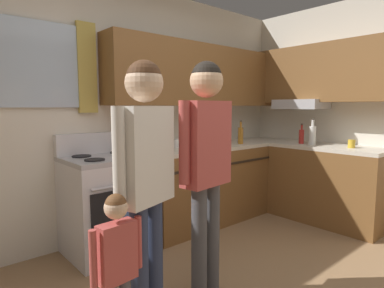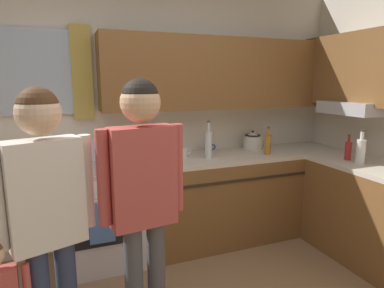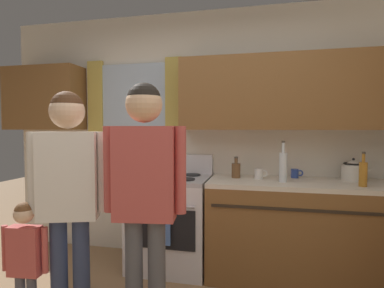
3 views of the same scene
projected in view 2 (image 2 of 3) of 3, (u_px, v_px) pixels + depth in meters
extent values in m
cube|color=silver|center=(126.00, 116.00, 3.24)|extent=(4.60, 0.10, 2.60)
cube|color=silver|center=(26.00, 72.00, 2.80)|extent=(0.73, 0.03, 0.74)
cube|color=gold|center=(82.00, 73.00, 2.95)|extent=(0.18, 0.04, 0.84)
cube|color=brown|center=(228.00, 74.00, 3.34)|extent=(2.56, 0.32, 0.70)
cube|color=brown|center=(384.00, 68.00, 2.94)|extent=(0.32, 1.76, 0.69)
cube|color=#B7B7BC|center=(354.00, 108.00, 3.19)|extent=(0.40, 0.60, 0.12)
cube|color=brown|center=(245.00, 196.00, 3.50)|extent=(2.25, 0.62, 0.86)
cube|color=beige|center=(246.00, 155.00, 3.41)|extent=(2.25, 0.62, 0.04)
cube|color=brown|center=(378.00, 218.00, 2.93)|extent=(0.62, 1.26, 0.86)
cube|color=beige|center=(383.00, 170.00, 2.84)|extent=(0.62, 1.26, 0.04)
cube|color=#2D2319|center=(262.00, 178.00, 3.16)|extent=(2.13, 0.01, 0.02)
cube|color=silver|center=(98.00, 217.00, 2.95)|extent=(0.75, 0.62, 0.86)
cube|color=black|center=(102.00, 226.00, 2.66)|extent=(0.63, 0.01, 0.36)
cylinder|color=#ADADB2|center=(101.00, 201.00, 2.59)|extent=(0.63, 0.02, 0.02)
cube|color=#ADADB2|center=(95.00, 169.00, 2.87)|extent=(0.75, 0.62, 0.04)
cube|color=silver|center=(92.00, 150.00, 3.09)|extent=(0.75, 0.08, 0.20)
cylinder|color=black|center=(73.00, 172.00, 2.67)|extent=(0.17, 0.17, 0.01)
cylinder|color=black|center=(119.00, 168.00, 2.81)|extent=(0.17, 0.17, 0.01)
cylinder|color=black|center=(72.00, 164.00, 2.92)|extent=(0.17, 0.17, 0.01)
cylinder|color=black|center=(115.00, 161.00, 3.06)|extent=(0.17, 0.17, 0.01)
cube|color=#4C72B7|center=(102.00, 223.00, 2.62)|extent=(0.20, 0.02, 0.34)
cylinder|color=brown|center=(162.00, 151.00, 3.16)|extent=(0.08, 0.08, 0.14)
cylinder|color=brown|center=(162.00, 142.00, 3.14)|extent=(0.03, 0.03, 0.05)
cylinder|color=#3F382D|center=(162.00, 139.00, 3.13)|extent=(0.04, 0.04, 0.02)
cylinder|color=red|center=(348.00, 151.00, 3.10)|extent=(0.06, 0.06, 0.17)
cylinder|color=red|center=(349.00, 139.00, 3.08)|extent=(0.02, 0.02, 0.06)
cylinder|color=#3F382D|center=(350.00, 135.00, 3.07)|extent=(0.03, 0.03, 0.02)
cylinder|color=silver|center=(208.00, 145.00, 3.16)|extent=(0.07, 0.07, 0.26)
cylinder|color=silver|center=(209.00, 127.00, 3.13)|extent=(0.03, 0.03, 0.09)
cylinder|color=#3F382D|center=(209.00, 121.00, 3.12)|extent=(0.03, 0.03, 0.02)
cylinder|color=white|center=(361.00, 152.00, 2.96)|extent=(0.08, 0.08, 0.22)
cylinder|color=white|center=(362.00, 136.00, 2.93)|extent=(0.03, 0.03, 0.08)
cylinder|color=#3F382D|center=(363.00, 130.00, 2.92)|extent=(0.03, 0.03, 0.02)
cylinder|color=#B27223|center=(268.00, 145.00, 3.32)|extent=(0.06, 0.06, 0.20)
cylinder|color=#B27223|center=(268.00, 132.00, 3.30)|extent=(0.02, 0.02, 0.07)
cylinder|color=#3F382D|center=(268.00, 128.00, 3.29)|extent=(0.03, 0.03, 0.02)
cylinder|color=white|center=(183.00, 152.00, 3.23)|extent=(0.08, 0.08, 0.09)
torus|color=white|center=(188.00, 151.00, 3.25)|extent=(0.07, 0.01, 0.07)
cylinder|color=#2D479E|center=(209.00, 148.00, 3.47)|extent=(0.07, 0.07, 0.08)
torus|color=#2D479E|center=(213.00, 147.00, 3.49)|extent=(0.06, 0.01, 0.06)
cylinder|color=silver|center=(252.00, 143.00, 3.60)|extent=(0.20, 0.20, 0.14)
cone|color=silver|center=(253.00, 134.00, 3.58)|extent=(0.18, 0.18, 0.05)
sphere|color=black|center=(253.00, 132.00, 3.58)|extent=(0.02, 0.02, 0.02)
cone|color=silver|center=(263.00, 140.00, 3.64)|extent=(0.09, 0.04, 0.07)
torus|color=black|center=(253.00, 135.00, 3.59)|extent=(0.17, 0.17, 0.02)
cube|color=white|center=(45.00, 194.00, 1.66)|extent=(0.39, 0.26, 0.56)
cylinder|color=white|center=(87.00, 181.00, 1.79)|extent=(0.07, 0.07, 0.52)
sphere|color=beige|center=(38.00, 113.00, 1.58)|extent=(0.22, 0.22, 0.22)
sphere|color=#4C2D19|center=(38.00, 107.00, 1.58)|extent=(0.20, 0.20, 0.20)
cylinder|color=#4C4C51|center=(157.00, 283.00, 2.03)|extent=(0.11, 0.11, 0.81)
cube|color=#BF4C47|center=(142.00, 177.00, 1.86)|extent=(0.39, 0.21, 0.58)
cylinder|color=#BF4C47|center=(177.00, 168.00, 1.96)|extent=(0.07, 0.07, 0.53)
cylinder|color=#BF4C47|center=(103.00, 178.00, 1.75)|extent=(0.07, 0.07, 0.53)
sphere|color=#DBAD84|center=(140.00, 102.00, 1.78)|extent=(0.22, 0.22, 0.22)
sphere|color=black|center=(140.00, 97.00, 1.78)|extent=(0.21, 0.21, 0.21)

